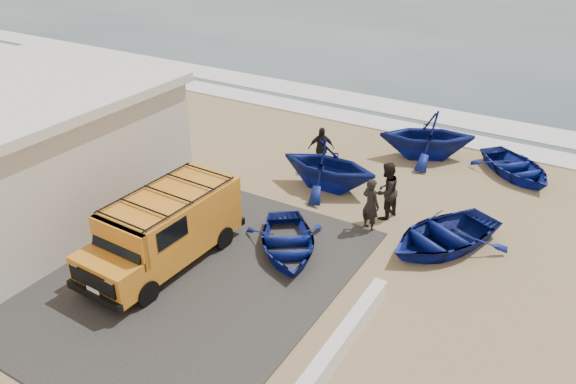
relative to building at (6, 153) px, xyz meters
The scene contains 15 objects.
ground 8.06m from the building, 14.93° to the left, with size 160.00×160.00×0.00m, color #9C835B.
slab 5.90m from the building, ahead, with size 12.00×10.00×0.05m, color #373532.
surf_line 16.02m from the building, 61.82° to the left, with size 180.00×1.60×0.06m, color white.
surf_wash 18.25m from the building, 65.56° to the left, with size 180.00×2.20×0.04m, color white.
building is the anchor object (origin of this frame).
parapet 12.68m from the building, ahead, with size 0.35×6.00×0.55m, color silver.
van 6.55m from the building, ahead, with size 2.22×5.16×2.18m.
boat_near_left 9.76m from the building, 15.18° to the left, with size 2.47×3.45×0.72m, color navy.
boat_near_right 14.29m from the building, 21.54° to the left, with size 2.86×4.01×0.83m, color navy.
boat_mid_left 10.91m from the building, 39.44° to the left, with size 3.16×3.66×1.93m, color navy.
boat_far_left 15.58m from the building, 47.11° to the left, with size 3.30×3.82×2.01m, color navy.
boat_far_right 18.32m from the building, 39.24° to the left, with size 2.53×3.54×0.73m, color navy.
fisherman_front 12.02m from the building, 24.84° to the left, with size 0.66×0.44×1.82m, color black.
fisherman_middle 12.56m from the building, 28.68° to the left, with size 0.97×0.75×1.99m, color black.
fisherman_back 11.11m from the building, 48.13° to the left, with size 1.02×0.43×1.75m, color black.
Camera 1 is at (9.07, -11.69, 9.68)m, focal length 35.00 mm.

